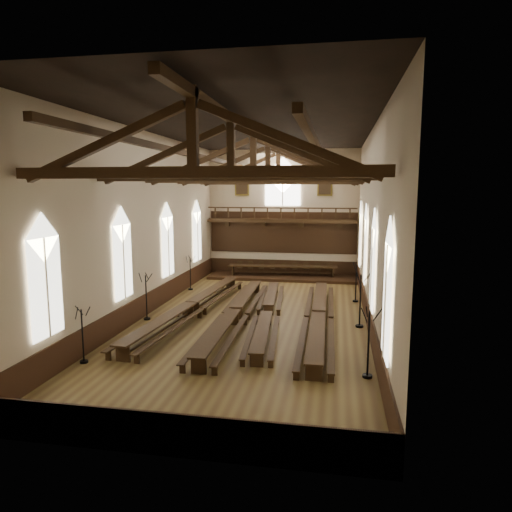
# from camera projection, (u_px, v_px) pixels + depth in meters

# --- Properties ---
(ground) EXTENTS (26.00, 26.00, 0.00)m
(ground) POSITION_uv_depth(u_px,v_px,m) (253.00, 318.00, 24.54)
(ground) COLOR brown
(ground) RESTS_ON ground
(room_walls) EXTENTS (26.00, 26.00, 26.00)m
(room_walls) POSITION_uv_depth(u_px,v_px,m) (253.00, 198.00, 23.60)
(room_walls) COLOR #B9AF8C
(room_walls) RESTS_ON ground
(wainscot_band) EXTENTS (12.00, 26.00, 1.20)m
(wainscot_band) POSITION_uv_depth(u_px,v_px,m) (253.00, 308.00, 24.45)
(wainscot_band) COLOR #351C10
(wainscot_band) RESTS_ON ground
(side_windows) EXTENTS (11.85, 19.80, 4.50)m
(side_windows) POSITION_uv_depth(u_px,v_px,m) (253.00, 250.00, 24.00)
(side_windows) COLOR silver
(side_windows) RESTS_ON room_walls
(end_window) EXTENTS (2.80, 0.12, 3.80)m
(end_window) POSITION_uv_depth(u_px,v_px,m) (283.00, 185.00, 36.05)
(end_window) COLOR white
(end_window) RESTS_ON room_walls
(minstrels_gallery) EXTENTS (11.80, 1.24, 3.70)m
(minstrels_gallery) POSITION_uv_depth(u_px,v_px,m) (282.00, 227.00, 36.30)
(minstrels_gallery) COLOR #362511
(minstrels_gallery) RESTS_ON room_walls
(portraits) EXTENTS (7.75, 0.09, 1.45)m
(portraits) POSITION_uv_depth(u_px,v_px,m) (283.00, 186.00, 36.07)
(portraits) COLOR olive
(portraits) RESTS_ON room_walls
(roof_trusses) EXTENTS (11.70, 25.70, 2.80)m
(roof_trusses) POSITION_uv_depth(u_px,v_px,m) (253.00, 163.00, 23.35)
(roof_trusses) COLOR #362511
(roof_trusses) RESTS_ON room_walls
(refectory_row_a) EXTENTS (2.19, 14.80, 0.78)m
(refectory_row_a) POSITION_uv_depth(u_px,v_px,m) (191.00, 306.00, 25.00)
(refectory_row_a) COLOR #362511
(refectory_row_a) RESTS_ON ground
(refectory_row_b) EXTENTS (1.68, 14.45, 0.75)m
(refectory_row_b) POSITION_uv_depth(u_px,v_px,m) (235.00, 312.00, 23.81)
(refectory_row_b) COLOR #362511
(refectory_row_b) RESTS_ON ground
(refectory_row_c) EXTENTS (1.88, 13.70, 0.67)m
(refectory_row_c) POSITION_uv_depth(u_px,v_px,m) (267.00, 311.00, 24.19)
(refectory_row_c) COLOR #362511
(refectory_row_c) RESTS_ON ground
(refectory_row_d) EXTENTS (1.64, 14.47, 0.76)m
(refectory_row_d) POSITION_uv_depth(u_px,v_px,m) (319.00, 315.00, 23.19)
(refectory_row_d) COLOR #362511
(refectory_row_d) RESTS_ON ground
(dais) EXTENTS (11.40, 3.15, 0.21)m
(dais) POSITION_uv_depth(u_px,v_px,m) (282.00, 277.00, 35.59)
(dais) COLOR #351C10
(dais) RESTS_ON ground
(high_table) EXTENTS (8.47, 1.54, 0.79)m
(high_table) POSITION_uv_depth(u_px,v_px,m) (283.00, 267.00, 35.48)
(high_table) COLOR #362511
(high_table) RESTS_ON dais
(high_chairs) EXTENTS (7.63, 0.43, 0.92)m
(high_chairs) POSITION_uv_depth(u_px,v_px,m) (284.00, 267.00, 36.30)
(high_chairs) COLOR #362511
(high_chairs) RESTS_ON dais
(candelabrum_left_near) EXTENTS (0.70, 0.68, 2.33)m
(candelabrum_left_near) POSITION_uv_depth(u_px,v_px,m) (83.00, 346.00, 18.17)
(candelabrum_left_near) COLOR black
(candelabrum_left_near) RESTS_ON ground
(candelabrum_left_mid) EXTENTS (0.77, 0.73, 2.55)m
(candelabrum_left_mid) POSITION_uv_depth(u_px,v_px,m) (147.00, 305.00, 24.20)
(candelabrum_left_mid) COLOR black
(candelabrum_left_mid) RESTS_ON ground
(candelabrum_left_far) EXTENTS (0.68, 0.73, 2.38)m
(candelabrum_left_far) POSITION_uv_depth(u_px,v_px,m) (190.00, 279.00, 31.41)
(candelabrum_left_far) COLOR black
(candelabrum_left_far) RESTS_ON ground
(candelabrum_right_near) EXTENTS (0.78, 0.80, 2.67)m
(candelabrum_right_near) POSITION_uv_depth(u_px,v_px,m) (368.00, 356.00, 16.73)
(candelabrum_right_near) COLOR black
(candelabrum_right_near) RESTS_ON ground
(candelabrum_right_mid) EXTENTS (0.78, 0.88, 2.85)m
(candelabrum_right_mid) POSITION_uv_depth(u_px,v_px,m) (360.00, 310.00, 22.86)
(candelabrum_right_mid) COLOR black
(candelabrum_right_mid) RESTS_ON ground
(candelabrum_right_far) EXTENTS (0.67, 0.77, 2.49)m
(candelabrum_right_far) POSITION_uv_depth(u_px,v_px,m) (356.00, 290.00, 28.06)
(candelabrum_right_far) COLOR black
(candelabrum_right_far) RESTS_ON ground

